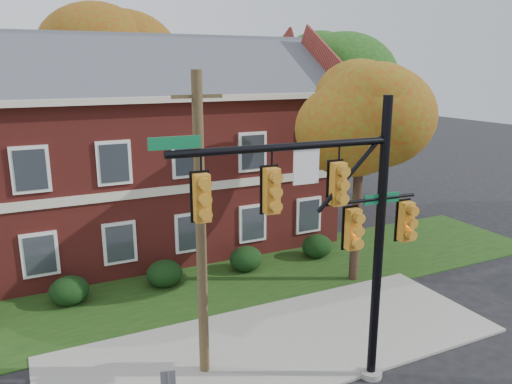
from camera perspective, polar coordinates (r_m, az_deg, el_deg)
name	(u,v)px	position (r m, az deg, el deg)	size (l,w,h in m)	color
ground	(296,362)	(15.36, 4.57, -18.76)	(120.00, 120.00, 0.00)	black
sidewalk	(279,344)	(16.08, 2.70, -16.93)	(14.00, 5.00, 0.08)	gray
grass_strip	(219,283)	(20.11, -4.22, -10.32)	(30.00, 6.00, 0.04)	#193811
apartment_building	(129,142)	(23.72, -14.36, 5.59)	(18.80, 8.80, 9.74)	maroon
hedge_left	(69,291)	(19.44, -20.56, -10.51)	(1.40, 1.26, 1.05)	black
hedge_center	(164,274)	(19.95, -10.42, -9.15)	(1.40, 1.26, 1.05)	black
hedge_right	(246,259)	(21.04, -1.13, -7.65)	(1.40, 1.26, 1.05)	black
hedge_far_right	(317,246)	(22.63, 6.99, -6.16)	(1.40, 1.26, 1.05)	black
tree_near_right	(369,113)	(19.15, 12.75, 8.81)	(4.50, 4.25, 8.58)	black
tree_right_rear	(327,71)	(28.72, 8.14, 13.57)	(6.30, 5.95, 10.62)	black
tree_far_rear	(119,58)	(31.44, -15.37, 14.58)	(6.84, 6.46, 11.52)	black
traffic_signal	(334,217)	(12.32, 8.94, -2.88)	(6.87, 0.73, 7.67)	gray
utility_pole	(201,230)	(13.11, -6.32, -4.35)	(1.29, 0.29, 8.27)	#463720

